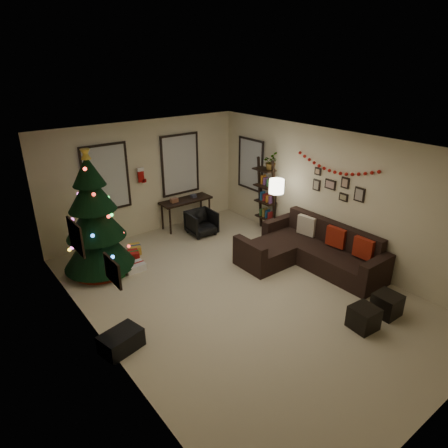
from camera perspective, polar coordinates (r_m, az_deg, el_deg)
The scene contains 28 objects.
floor at distance 7.40m, azimuth 2.27°, elevation -9.87°, with size 7.00×7.00×0.00m, color #BCAE8E.
ceiling at distance 6.35m, azimuth 2.65°, elevation 11.03°, with size 7.00×7.00×0.00m, color white.
wall_back at distance 9.54m, azimuth -11.28°, elevation 6.39°, with size 5.00×5.00×0.00m, color beige.
wall_left at distance 5.64m, azimuth -17.52°, elevation -6.41°, with size 7.00×7.00×0.00m, color beige.
wall_right at distance 8.49m, azimuth 15.51°, elevation 3.89°, with size 7.00×7.00×0.00m, color beige.
window_back_left at distance 9.10m, azimuth -16.63°, elevation 6.36°, with size 1.05×0.06×1.50m.
window_back_right at distance 9.90m, azimuth -6.37°, elevation 8.51°, with size 1.05×0.06×1.50m.
window_right_wall at distance 10.07m, azimuth 3.91°, elevation 8.56°, with size 0.06×0.90×1.30m.
christmas_tree at distance 8.02m, azimuth -18.08°, elevation 0.26°, with size 1.38×1.38×2.58m.
presents at distance 8.43m, azimuth -15.42°, elevation -5.49°, with size 1.50×1.01×0.28m.
sofa at distance 8.40m, azimuth 12.12°, elevation -3.90°, with size 1.86×2.70×0.86m.
pillow_red_a at distance 8.01m, azimuth 19.43°, elevation -3.32°, with size 0.11×0.40×0.40m, color maroon.
pillow_red_b at distance 8.32m, azimuth 15.81°, elevation -1.82°, with size 0.11×0.40×0.40m, color maroon.
pillow_cream at distance 8.75m, azimuth 11.81°, elevation -0.21°, with size 0.12×0.42×0.42m, color #C0B29C.
ottoman_near at distance 6.83m, azimuth 19.45°, elevation -12.61°, with size 0.39×0.39×0.38m, color black.
ottoman_far at distance 7.28m, azimuth 22.37°, elevation -10.67°, with size 0.40×0.40×0.38m, color black.
desk at distance 9.96m, azimuth -5.50°, elevation 3.09°, with size 1.32×0.47×0.71m.
desk_chair at distance 9.58m, azimuth -3.25°, elevation 0.19°, with size 0.58×0.54×0.59m, color black.
bookshelf at distance 9.61m, azimuth 6.06°, elevation 3.92°, with size 0.30×0.54×1.83m.
potted_plant at distance 9.28m, azimuth 6.69°, elevation 9.25°, with size 0.47×0.40×0.52m, color #4C4C4C.
floor_lamp at distance 8.79m, azimuth 7.54°, elevation 4.79°, with size 0.33×0.33×1.54m.
art_map at distance 6.38m, azimuth -20.57°, elevation -1.74°, with size 0.04×0.60×0.50m.
art_abstract at distance 5.18m, azimuth -15.76°, elevation -6.51°, with size 0.04×0.45×0.35m.
gallery at distance 8.36m, azimuth 15.98°, elevation 5.16°, with size 0.03×1.25×0.54m.
garland at distance 8.27m, azimuth 15.74°, elevation 7.98°, with size 0.08×1.90×0.30m, color #A5140C, non-canonical shape.
stocking_left at distance 9.35m, azimuth -11.84°, elevation 6.92°, with size 0.20×0.05×0.36m.
stocking_right at distance 9.67m, azimuth -10.56°, elevation 7.23°, with size 0.20×0.05×0.36m.
storage_bin at distance 6.27m, azimuth -14.59°, elevation -15.98°, with size 0.59×0.40×0.30m, color black.
Camera 1 is at (-4.02, -4.72, 4.03)m, focal length 31.78 mm.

